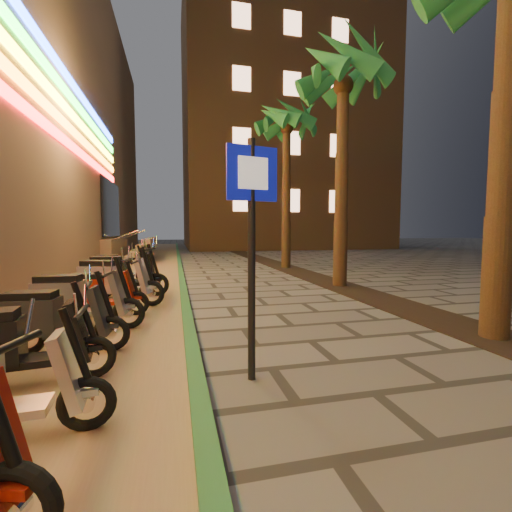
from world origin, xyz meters
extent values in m
plane|color=#474442|center=(0.00, 0.00, 0.00)|extent=(120.00, 120.00, 0.00)
cube|color=#8C7251|center=(-2.60, 10.00, 0.01)|extent=(3.40, 60.00, 0.01)
cube|color=#246231|center=(-0.90, 10.00, 0.05)|extent=(0.18, 60.00, 0.10)
cube|color=black|center=(3.60, 5.00, 0.01)|extent=(1.20, 40.00, 0.02)
cube|color=black|center=(-4.45, 18.00, 2.80)|extent=(0.08, 5.00, 3.00)
cube|color=gray|center=(-6.50, 18.00, 0.60)|extent=(5.00, 6.00, 1.20)
cube|color=#FF1414|center=(-4.45, 6.00, 4.50)|extent=(0.06, 26.00, 0.28)
cube|color=orange|center=(-4.45, 6.00, 5.05)|extent=(0.06, 26.00, 0.28)
cube|color=gray|center=(-3.50, 18.00, 0.15)|extent=(0.35, 5.00, 0.30)
cube|color=gray|center=(-3.15, 18.00, 0.45)|extent=(0.35, 5.00, 0.30)
cube|color=gray|center=(-2.80, 18.00, 0.75)|extent=(0.35, 5.00, 0.30)
cube|color=gray|center=(-2.45, 18.00, 1.05)|extent=(0.35, 5.00, 0.30)
cylinder|color=silver|center=(-3.90, 16.00, 1.25)|extent=(2.09, 0.06, 0.81)
cylinder|color=silver|center=(-3.90, 20.00, 1.25)|extent=(2.09, 0.06, 0.81)
cube|color=brown|center=(9.00, 32.00, 12.50)|extent=(18.00, 16.00, 25.00)
cube|color=#F8B588|center=(4.00, 23.97, 4.00)|extent=(1.40, 0.06, 1.80)
cube|color=#F8B588|center=(8.00, 23.97, 4.00)|extent=(1.40, 0.06, 1.80)
cube|color=#F8B588|center=(12.00, 23.97, 4.00)|extent=(1.40, 0.06, 1.80)
cube|color=#F8B588|center=(4.00, 23.97, 8.50)|extent=(1.40, 0.06, 1.80)
cube|color=#F8B588|center=(8.00, 23.97, 8.50)|extent=(1.40, 0.06, 1.80)
cube|color=#F8B588|center=(12.00, 23.97, 8.50)|extent=(1.40, 0.06, 1.80)
cube|color=#F8B588|center=(4.00, 23.97, 13.00)|extent=(1.40, 0.06, 1.80)
cube|color=#F8B588|center=(8.00, 23.97, 13.00)|extent=(1.40, 0.06, 1.80)
cube|color=#F8B588|center=(12.00, 23.97, 13.00)|extent=(1.40, 0.06, 1.80)
cube|color=#F8B588|center=(4.00, 23.97, 17.50)|extent=(1.40, 0.06, 1.80)
cube|color=#F8B588|center=(8.00, 23.97, 17.50)|extent=(1.40, 0.06, 1.80)
cube|color=#F8B588|center=(12.00, 23.97, 17.50)|extent=(1.40, 0.06, 1.80)
cylinder|color=#472D19|center=(3.60, 2.00, 2.73)|extent=(0.40, 0.40, 5.45)
cylinder|color=#472D19|center=(3.60, 7.00, 2.85)|extent=(0.40, 0.40, 5.70)
sphere|color=#472D19|center=(3.60, 7.00, 5.70)|extent=(0.56, 0.56, 0.56)
cone|color=#1A5421|center=(4.49, 7.00, 6.15)|extent=(0.60, 1.93, 1.52)
cone|color=#1A5421|center=(4.28, 7.57, 6.15)|extent=(1.70, 1.86, 1.52)
cone|color=#1A5421|center=(3.75, 7.87, 6.15)|extent=(2.00, 0.93, 1.52)
cone|color=#1A5421|center=(3.16, 7.77, 6.15)|extent=(1.97, 1.48, 1.52)
cone|color=#1A5421|center=(2.77, 7.30, 6.15)|extent=(1.22, 2.02, 1.52)
cone|color=#1A5421|center=(2.77, 6.70, 6.15)|extent=(1.22, 2.02, 1.52)
cone|color=#1A5421|center=(3.16, 6.23, 6.15)|extent=(1.97, 1.48, 1.52)
cone|color=#1A5421|center=(3.75, 6.13, 6.15)|extent=(2.00, 0.93, 1.52)
cone|color=#1A5421|center=(4.28, 6.43, 6.15)|extent=(1.70, 1.86, 1.52)
cylinder|color=#472D19|center=(3.60, 12.00, 2.98)|extent=(0.40, 0.40, 5.95)
sphere|color=#472D19|center=(3.60, 12.00, 5.95)|extent=(0.56, 0.56, 0.56)
cone|color=#1A5421|center=(4.49, 12.00, 6.40)|extent=(0.60, 1.93, 1.52)
cone|color=#1A5421|center=(4.28, 12.57, 6.40)|extent=(1.70, 1.86, 1.52)
cone|color=#1A5421|center=(3.75, 12.87, 6.40)|extent=(2.00, 0.93, 1.52)
cone|color=#1A5421|center=(3.16, 12.77, 6.40)|extent=(1.97, 1.48, 1.52)
cone|color=#1A5421|center=(2.77, 12.30, 6.40)|extent=(1.22, 2.02, 1.52)
cone|color=#1A5421|center=(2.77, 11.70, 6.40)|extent=(1.22, 2.02, 1.52)
cone|color=#1A5421|center=(3.16, 11.23, 6.40)|extent=(1.97, 1.48, 1.52)
cone|color=#1A5421|center=(3.75, 11.13, 6.40)|extent=(2.00, 0.93, 1.52)
cone|color=#1A5421|center=(4.28, 11.43, 6.40)|extent=(1.70, 1.86, 1.52)
cylinder|color=black|center=(-0.30, 1.45, 1.29)|extent=(0.08, 0.08, 2.59)
cube|color=#0B129A|center=(-0.30, 1.43, 2.23)|extent=(0.57, 0.14, 0.57)
cube|color=white|center=(-0.29, 1.40, 2.23)|extent=(0.33, 0.08, 0.33)
torus|color=black|center=(-1.90, -0.26, 0.25)|extent=(0.50, 0.21, 0.49)
cylinder|color=silver|center=(-1.90, -0.26, 0.25)|extent=(0.15, 0.12, 0.13)
cylinder|color=black|center=(-1.92, -0.26, 1.06)|extent=(0.17, 0.54, 0.04)
cube|color=#9A190E|center=(-1.90, -0.26, 0.36)|extent=(0.23, 0.18, 0.06)
torus|color=black|center=(-1.82, 0.81, 0.23)|extent=(0.46, 0.12, 0.46)
cylinder|color=silver|center=(-1.82, 0.81, 0.23)|extent=(0.13, 0.10, 0.12)
cube|color=silver|center=(-2.32, 0.77, 0.26)|extent=(0.50, 0.33, 0.07)
cube|color=silver|center=(-1.94, 0.80, 0.53)|extent=(0.26, 0.37, 0.62)
cylinder|color=black|center=(-1.88, 0.80, 0.70)|extent=(0.24, 0.08, 0.65)
cylinder|color=black|center=(-1.83, 0.81, 0.99)|extent=(0.08, 0.51, 0.04)
cube|color=silver|center=(-1.82, 0.81, 0.33)|extent=(0.20, 0.14, 0.05)
torus|color=black|center=(-2.00, 1.87, 0.24)|extent=(0.49, 0.16, 0.48)
cylinder|color=silver|center=(-2.00, 1.87, 0.24)|extent=(0.14, 0.11, 0.13)
cube|color=black|center=(-2.52, 1.80, 0.28)|extent=(0.55, 0.38, 0.07)
cube|color=black|center=(-2.13, 1.85, 0.56)|extent=(0.29, 0.40, 0.66)
cylinder|color=black|center=(-2.06, 1.86, 0.75)|extent=(0.26, 0.10, 0.69)
cylinder|color=black|center=(-2.02, 1.86, 1.04)|extent=(0.11, 0.54, 0.04)
cube|color=black|center=(-2.00, 1.87, 0.35)|extent=(0.22, 0.16, 0.06)
torus|color=black|center=(-3.00, 2.81, 0.24)|extent=(0.49, 0.13, 0.49)
cylinder|color=silver|center=(-3.00, 2.81, 0.24)|extent=(0.14, 0.10, 0.13)
torus|color=black|center=(-1.95, 2.74, 0.24)|extent=(0.49, 0.13, 0.49)
cylinder|color=silver|center=(-1.95, 2.74, 0.24)|extent=(0.14, 0.10, 0.13)
cube|color=#282A2D|center=(-2.49, 2.78, 0.28)|extent=(0.54, 0.36, 0.08)
cube|color=#282A2D|center=(-2.93, 2.81, 0.52)|extent=(0.68, 0.40, 0.47)
cube|color=black|center=(-2.93, 2.81, 0.79)|extent=(0.60, 0.34, 0.11)
cube|color=#282A2D|center=(-2.08, 2.75, 0.56)|extent=(0.28, 0.39, 0.66)
cylinder|color=black|center=(-2.02, 2.74, 0.75)|extent=(0.26, 0.08, 0.69)
cylinder|color=black|center=(-1.97, 2.74, 1.05)|extent=(0.08, 0.55, 0.04)
cube|color=#282A2D|center=(-1.95, 2.74, 0.36)|extent=(0.22, 0.15, 0.06)
torus|color=black|center=(-3.00, 3.89, 0.27)|extent=(0.54, 0.15, 0.53)
cylinder|color=silver|center=(-3.00, 3.89, 0.27)|extent=(0.15, 0.11, 0.14)
torus|color=black|center=(-1.86, 3.79, 0.27)|extent=(0.54, 0.15, 0.53)
cylinder|color=silver|center=(-1.86, 3.79, 0.27)|extent=(0.15, 0.11, 0.14)
cube|color=#AAA9B1|center=(-2.44, 3.84, 0.31)|extent=(0.59, 0.40, 0.08)
cube|color=#AAA9B1|center=(-2.92, 3.89, 0.56)|extent=(0.75, 0.45, 0.51)
cube|color=black|center=(-2.92, 3.89, 0.86)|extent=(0.66, 0.38, 0.12)
cube|color=#AAA9B1|center=(-2.01, 3.80, 0.61)|extent=(0.31, 0.43, 0.72)
cylinder|color=black|center=(-1.93, 3.79, 0.82)|extent=(0.29, 0.10, 0.76)
cylinder|color=black|center=(-1.88, 3.79, 1.14)|extent=(0.10, 0.59, 0.04)
cube|color=#AAA9B1|center=(-1.86, 3.79, 0.39)|extent=(0.24, 0.16, 0.06)
torus|color=black|center=(-2.85, 4.82, 0.24)|extent=(0.48, 0.14, 0.48)
cylinder|color=silver|center=(-2.85, 4.82, 0.24)|extent=(0.14, 0.10, 0.13)
torus|color=black|center=(-1.83, 4.72, 0.24)|extent=(0.48, 0.14, 0.48)
cylinder|color=silver|center=(-1.83, 4.72, 0.24)|extent=(0.14, 0.10, 0.13)
cube|color=maroon|center=(-2.35, 4.77, 0.27)|extent=(0.53, 0.36, 0.07)
cube|color=maroon|center=(-2.78, 4.81, 0.50)|extent=(0.67, 0.41, 0.46)
cube|color=black|center=(-2.78, 4.81, 0.77)|extent=(0.59, 0.35, 0.11)
cube|color=maroon|center=(-1.96, 4.73, 0.55)|extent=(0.28, 0.39, 0.64)
cylinder|color=black|center=(-1.90, 4.72, 0.73)|extent=(0.26, 0.09, 0.68)
cylinder|color=black|center=(-1.85, 4.72, 1.03)|extent=(0.09, 0.53, 0.04)
cube|color=maroon|center=(-1.83, 4.72, 0.35)|extent=(0.21, 0.15, 0.05)
torus|color=black|center=(-2.78, 5.82, 0.28)|extent=(0.58, 0.26, 0.57)
cylinder|color=silver|center=(-2.78, 5.82, 0.28)|extent=(0.18, 0.15, 0.15)
torus|color=black|center=(-1.60, 5.48, 0.28)|extent=(0.58, 0.26, 0.57)
cylinder|color=silver|center=(-1.60, 5.48, 0.28)|extent=(0.18, 0.15, 0.15)
cube|color=white|center=(-2.20, 5.65, 0.33)|extent=(0.68, 0.53, 0.09)
cube|color=white|center=(-2.70, 5.80, 0.60)|extent=(0.85, 0.61, 0.55)
cube|color=black|center=(-2.70, 5.80, 0.92)|extent=(0.75, 0.53, 0.13)
cube|color=white|center=(-1.75, 5.52, 0.66)|extent=(0.40, 0.50, 0.77)
cylinder|color=black|center=(-1.68, 5.50, 0.88)|extent=(0.31, 0.16, 0.81)
cylinder|color=black|center=(-1.62, 5.48, 1.23)|extent=(0.22, 0.62, 0.05)
cube|color=white|center=(-1.60, 5.48, 0.42)|extent=(0.27, 0.21, 0.07)
torus|color=black|center=(-2.79, 6.73, 0.29)|extent=(0.59, 0.16, 0.58)
cylinder|color=silver|center=(-2.79, 6.73, 0.29)|extent=(0.17, 0.12, 0.16)
torus|color=black|center=(-1.54, 6.63, 0.29)|extent=(0.59, 0.16, 0.58)
cylinder|color=silver|center=(-1.54, 6.63, 0.29)|extent=(0.17, 0.12, 0.16)
cube|color=black|center=(-2.18, 6.68, 0.33)|extent=(0.64, 0.43, 0.09)
cube|color=black|center=(-2.70, 6.73, 0.61)|extent=(0.81, 0.49, 0.56)
cube|color=black|center=(-2.70, 6.73, 0.94)|extent=(0.72, 0.41, 0.13)
cube|color=black|center=(-1.70, 6.64, 0.67)|extent=(0.33, 0.47, 0.78)
cylinder|color=black|center=(-1.62, 6.64, 0.89)|extent=(0.31, 0.10, 0.83)
cylinder|color=black|center=(-1.57, 6.63, 1.25)|extent=(0.10, 0.65, 0.05)
cube|color=black|center=(-1.54, 6.63, 0.42)|extent=(0.26, 0.18, 0.07)
torus|color=black|center=(-2.72, 7.63, 0.23)|extent=(0.47, 0.11, 0.46)
cylinder|color=silver|center=(-2.72, 7.63, 0.23)|extent=(0.13, 0.10, 0.12)
torus|color=black|center=(-1.72, 7.68, 0.23)|extent=(0.47, 0.11, 0.46)
cylinder|color=silver|center=(-1.72, 7.68, 0.23)|extent=(0.13, 0.10, 0.12)
cube|color=#212426|center=(-2.23, 7.65, 0.27)|extent=(0.50, 0.33, 0.07)
cube|color=#212426|center=(-2.65, 7.63, 0.49)|extent=(0.64, 0.37, 0.44)
cube|color=black|center=(-2.65, 7.63, 0.74)|extent=(0.56, 0.31, 0.11)
cube|color=#212426|center=(-1.85, 7.68, 0.53)|extent=(0.26, 0.37, 0.62)
cylinder|color=black|center=(-1.79, 7.68, 0.71)|extent=(0.25, 0.08, 0.66)
cylinder|color=black|center=(-1.74, 7.68, 0.99)|extent=(0.07, 0.52, 0.04)
cube|color=#212426|center=(-1.72, 7.68, 0.34)|extent=(0.20, 0.13, 0.05)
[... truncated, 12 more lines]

